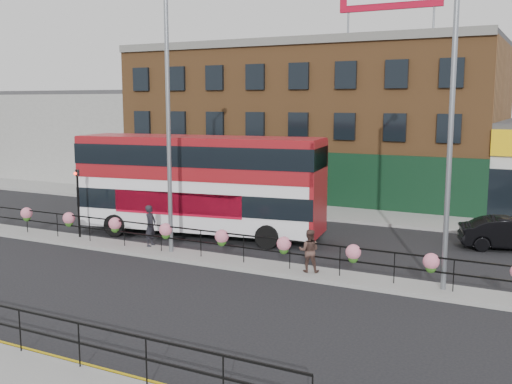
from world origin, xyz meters
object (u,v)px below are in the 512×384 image
at_px(car, 511,234).
at_px(pedestrian_b, 309,251).
at_px(pedestrian_a, 151,226).
at_px(double_decker_bus, 200,176).
at_px(lamp_column_east, 454,92).
at_px(lamp_column_west, 172,90).

xyz_separation_m(car, pedestrian_b, (-6.36, -7.76, 0.25)).
bearing_deg(pedestrian_a, double_decker_bus, -19.76).
xyz_separation_m(double_decker_bus, car, (13.56, 4.02, -2.25)).
xyz_separation_m(double_decker_bus, lamp_column_east, (12.06, -3.32, 3.80)).
distance_m(double_decker_bus, lamp_column_east, 13.07).
distance_m(car, pedestrian_b, 10.04).
bearing_deg(double_decker_bus, car, 16.52).
distance_m(car, lamp_column_west, 15.97).
bearing_deg(car, lamp_column_west, 102.99).
relative_size(car, lamp_column_west, 0.40).
height_order(double_decker_bus, pedestrian_a, double_decker_bus).
xyz_separation_m(car, lamp_column_east, (-1.50, -7.34, 6.05)).
bearing_deg(car, lamp_column_east, 151.63).
bearing_deg(double_decker_bus, pedestrian_b, -27.50).
relative_size(pedestrian_a, lamp_column_east, 0.16).
relative_size(car, lamp_column_east, 0.41).
bearing_deg(double_decker_bus, lamp_column_east, -15.38).
xyz_separation_m(pedestrian_a, lamp_column_east, (12.63, -0.15, 5.71)).
xyz_separation_m(pedestrian_a, lamp_column_west, (1.38, -0.12, 5.90)).
relative_size(double_decker_bus, car, 2.67).
xyz_separation_m(car, lamp_column_west, (-12.75, -7.30, 6.24)).
relative_size(double_decker_bus, lamp_column_east, 1.09).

